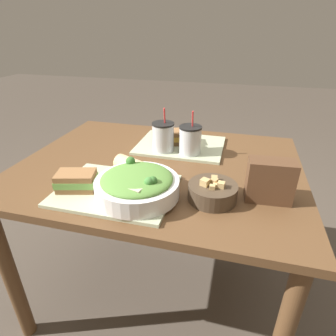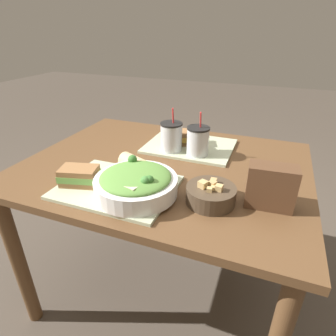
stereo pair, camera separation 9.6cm
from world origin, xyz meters
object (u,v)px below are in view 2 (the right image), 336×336
Objects in this scene: soup_bowl at (211,194)px; drink_cup_dark at (171,138)px; sandwich_far at (186,137)px; sandwich_near at (79,176)px; baguette_near at (136,165)px; chip_bag at (271,187)px; salad_bowl at (136,183)px; drink_cup_red at (198,142)px.

soup_bowl is 0.43m from drink_cup_dark.
sandwich_far is 0.84× the size of drink_cup_dark.
baguette_near is (0.15, 0.15, -0.00)m from sandwich_near.
sandwich_near is 0.65m from chip_bag.
sandwich_far is (0.09, 0.35, 0.00)m from baguette_near.
drink_cup_dark is at bearing 128.35° from soup_bowl.
sandwich_near is 0.96× the size of baguette_near.
chip_bag reaches higher than sandwich_far.
salad_bowl is 0.40m from drink_cup_red.
baguette_near is at bearing 171.67° from chip_bag.
salad_bowl is 1.43× the size of drink_cup_dark.
salad_bowl is 0.25m from soup_bowl.
chip_bag is at bearing 14.49° from soup_bowl.
sandwich_near and baguette_near have the same top height.
drink_cup_red reaches higher than baguette_near.
baguette_near is 0.36m from sandwich_far.
chip_bag is (0.41, -0.39, 0.03)m from sandwich_far.
drink_cup_red reaches higher than sandwich_far.
drink_cup_dark is (-0.26, 0.33, 0.04)m from soup_bowl.
sandwich_far is (-0.23, 0.43, 0.01)m from soup_bowl.
drink_cup_dark reaches higher than baguette_near.
sandwich_near is 0.21m from baguette_near.
drink_cup_dark reaches higher than soup_bowl.
drink_cup_red is 0.43m from chip_bag.
drink_cup_dark is at bearing -128.48° from sandwich_far.
sandwich_far is 0.56m from chip_bag.
chip_bag is (0.32, -0.29, 0.00)m from drink_cup_red.
chip_bag is at bearing -70.94° from baguette_near.
salad_bowl reaches higher than sandwich_near.
drink_cup_red is at bearing 112.83° from soup_bowl.
drink_cup_dark is (-0.02, 0.39, 0.02)m from salad_bowl.
drink_cup_dark is at bearing 92.92° from salad_bowl.
baguette_near is at bearing -100.88° from drink_cup_dark.
drink_cup_red is (0.17, 0.25, 0.03)m from baguette_near.
drink_cup_dark is 0.12m from drink_cup_red.
drink_cup_dark reaches higher than sandwich_far.
soup_bowl is 0.83× the size of drink_cup_dark.
chip_bag reaches higher than soup_bowl.
sandwich_far is at bearing 132.11° from chip_bag.
soup_bowl is at bearing -79.49° from sandwich_far.
soup_bowl is at bearing -169.83° from chip_bag.
baguette_near is 1.04× the size of chip_bag.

